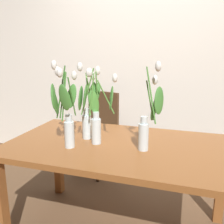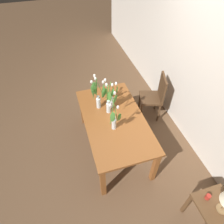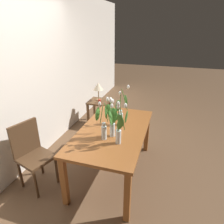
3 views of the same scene
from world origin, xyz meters
name	(u,v)px [view 1 (image 1 of 3)]	position (x,y,z in m)	size (l,w,h in m)	color
room_wall_rear	(152,54)	(0.00, 1.38, 1.35)	(9.00, 0.10, 2.70)	silver
dining_table	(120,156)	(0.00, 0.00, 0.65)	(1.60, 0.90, 0.74)	brown
tulip_vase_0	(95,111)	(-0.18, -0.03, 0.97)	(0.26, 0.23, 0.57)	silver
tulip_vase_1	(89,115)	(-0.25, 0.04, 0.92)	(0.18, 0.22, 0.53)	silver
tulip_vase_2	(148,124)	(0.20, -0.06, 0.92)	(0.16, 0.20, 0.58)	silver
tulip_vase_3	(66,113)	(-0.33, -0.17, 0.98)	(0.18, 0.23, 0.58)	silver
dining_chair	(99,127)	(-0.53, 0.98, 0.52)	(0.50, 0.50, 0.93)	#4C331E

